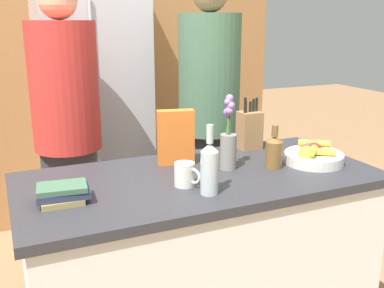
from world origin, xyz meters
TOP-DOWN VIEW (x-y plane):
  - kitchen_island at (0.00, 0.00)m, footprint 1.60×0.76m
  - back_wall_wood at (0.00, 1.76)m, footprint 2.80×0.12m
  - refrigerator at (-0.18, 1.40)m, footprint 0.70×0.62m
  - fruit_bowl at (0.57, -0.06)m, footprint 0.28×0.28m
  - knife_block at (0.42, 0.29)m, footprint 0.11×0.10m
  - flower_vase at (0.15, 0.03)m, footprint 0.08×0.08m
  - cereal_box at (-0.04, 0.20)m, footprint 0.18×0.10m
  - coffee_mug at (-0.11, -0.10)m, footprint 0.09×0.12m
  - book_stack at (-0.61, -0.07)m, footprint 0.21×0.15m
  - bottle_oil at (0.36, -0.04)m, footprint 0.08×0.08m
  - bottle_vinegar at (-0.06, -0.21)m, footprint 0.07×0.07m
  - person_at_sink at (-0.45, 0.82)m, footprint 0.37×0.37m
  - person_in_blue at (0.41, 0.75)m, footprint 0.38×0.38m

SIDE VIEW (x-z plane):
  - kitchen_island at x=0.00m, z-range 0.00..0.88m
  - book_stack at x=-0.61m, z-range 0.88..0.95m
  - fruit_bowl at x=0.57m, z-range 0.87..0.98m
  - coffee_mug at x=-0.11m, z-range 0.88..0.98m
  - bottle_oil at x=0.36m, z-range 0.86..1.06m
  - person_at_sink at x=-0.45m, z-range 0.11..1.86m
  - knife_block at x=0.42m, z-range 0.85..1.13m
  - bottle_vinegar at x=-0.06m, z-range 0.85..1.13m
  - person_in_blue at x=0.41m, z-range 0.11..1.91m
  - cereal_box at x=-0.04m, z-range 0.88..1.14m
  - flower_vase at x=0.15m, z-range 0.84..1.19m
  - refrigerator at x=-0.18m, z-range 0.00..2.04m
  - back_wall_wood at x=0.00m, z-range 0.00..2.60m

